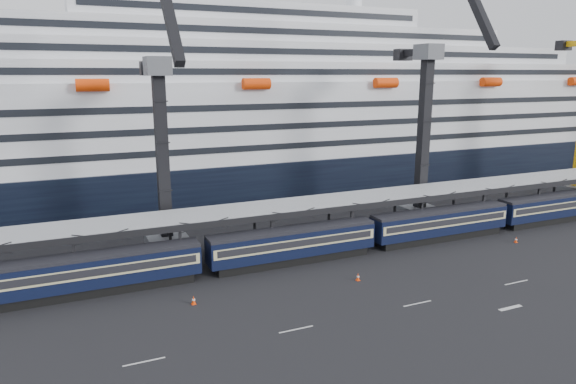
# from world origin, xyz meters

# --- Properties ---
(ground) EXTENTS (260.00, 260.00, 0.00)m
(ground) POSITION_xyz_m (0.00, 0.00, 0.00)
(ground) COLOR black
(ground) RESTS_ON ground
(lane_markings) EXTENTS (111.00, 4.27, 0.02)m
(lane_markings) POSITION_xyz_m (8.15, -5.23, 0.01)
(lane_markings) COLOR beige
(lane_markings) RESTS_ON ground
(train) EXTENTS (133.05, 3.00, 4.05)m
(train) POSITION_xyz_m (-4.65, 10.00, 2.20)
(train) COLOR black
(train) RESTS_ON ground
(canopy) EXTENTS (130.00, 6.25, 5.53)m
(canopy) POSITION_xyz_m (0.00, 14.00, 5.25)
(canopy) COLOR gray
(canopy) RESTS_ON ground
(cruise_ship) EXTENTS (214.09, 28.84, 34.00)m
(cruise_ship) POSITION_xyz_m (-1.08, 45.99, 12.34)
(cruise_ship) COLOR black
(cruise_ship) RESTS_ON ground
(crane_dark_near) EXTENTS (4.50, 17.75, 35.08)m
(crane_dark_near) POSITION_xyz_m (-20.00, 18.59, 11.93)
(crane_dark_near) COLOR #44474B
(crane_dark_near) RESTS_ON ground
(crane_dark_mid) EXTENTS (4.50, 18.24, 39.64)m
(crane_dark_mid) POSITION_xyz_m (15.00, 17.59, 13.36)
(crane_dark_mid) COLOR #44474B
(crane_dark_mid) RESTS_ON ground
(traffic_cone_c) EXTENTS (0.41, 0.41, 0.81)m
(traffic_cone_c) POSITION_xyz_m (-20.50, 3.94, 0.40)
(traffic_cone_c) COLOR #FE3E08
(traffic_cone_c) RESTS_ON ground
(traffic_cone_d) EXTENTS (0.39, 0.39, 0.77)m
(traffic_cone_d) POSITION_xyz_m (-4.12, 2.75, 0.38)
(traffic_cone_d) COLOR #FE3E08
(traffic_cone_d) RESTS_ON ground
(traffic_cone_e) EXTENTS (0.37, 0.37, 0.75)m
(traffic_cone_e) POSITION_xyz_m (19.84, 5.25, 0.37)
(traffic_cone_e) COLOR #FE3E08
(traffic_cone_e) RESTS_ON ground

